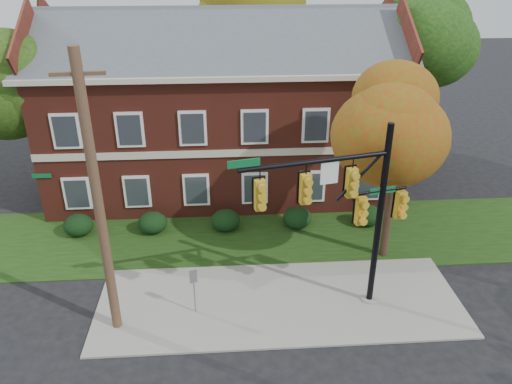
{
  "coord_description": "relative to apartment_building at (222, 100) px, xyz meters",
  "views": [
    {
      "loc": [
        -1.97,
        -14.35,
        12.48
      ],
      "look_at": [
        -0.78,
        3.0,
        3.84
      ],
      "focal_mm": 35.0,
      "sensor_mm": 36.0,
      "label": 1
    }
  ],
  "objects": [
    {
      "name": "traffic_signal",
      "position": [
        4.22,
        -11.41,
        -0.47
      ],
      "size": [
        6.4,
        1.61,
        7.28
      ],
      "rotation": [
        0.0,
        0.0,
        0.22
      ],
      "color": "gray",
      "rests_on": "ground"
    },
    {
      "name": "tree_left_rear",
      "position": [
        -9.73,
        -1.12,
        1.69
      ],
      "size": [
        5.4,
        5.1,
        8.88
      ],
      "color": "black",
      "rests_on": "ground"
    },
    {
      "name": "hedge_far_right",
      "position": [
        7.0,
        -5.25,
        -4.46
      ],
      "size": [
        1.4,
        1.26,
        1.05
      ],
      "primitive_type": "ellipsoid",
      "color": "black",
      "rests_on": "ground"
    },
    {
      "name": "apartment_building",
      "position": [
        0.0,
        0.0,
        0.0
      ],
      "size": [
        18.8,
        8.8,
        9.74
      ],
      "color": "maroon",
      "rests_on": "ground"
    },
    {
      "name": "sidewalk",
      "position": [
        2.0,
        -10.95,
        -4.95
      ],
      "size": [
        14.0,
        5.0,
        0.08
      ],
      "primitive_type": "cube",
      "color": "gray",
      "rests_on": "ground"
    },
    {
      "name": "sign_post",
      "position": [
        -1.23,
        -11.34,
        -3.66
      ],
      "size": [
        0.28,
        0.12,
        1.96
      ],
      "rotation": [
        0.0,
        0.0,
        0.31
      ],
      "color": "slate",
      "rests_on": "ground"
    },
    {
      "name": "hedge_left",
      "position": [
        -3.5,
        -5.25,
        -4.46
      ],
      "size": [
        1.4,
        1.26,
        1.05
      ],
      "primitive_type": "ellipsoid",
      "color": "black",
      "rests_on": "ground"
    },
    {
      "name": "grass_strip",
      "position": [
        2.0,
        -5.95,
        -4.97
      ],
      "size": [
        30.0,
        6.0,
        0.04
      ],
      "primitive_type": "cube",
      "color": "#193811",
      "rests_on": "ground"
    },
    {
      "name": "hedge_right",
      "position": [
        3.5,
        -5.25,
        -4.46
      ],
      "size": [
        1.4,
        1.26,
        1.05
      ],
      "primitive_type": "ellipsoid",
      "color": "black",
      "rests_on": "ground"
    },
    {
      "name": "tree_near_right",
      "position": [
        7.22,
        -8.09,
        1.68
      ],
      "size": [
        4.5,
        4.25,
        8.58
      ],
      "color": "black",
      "rests_on": "ground"
    },
    {
      "name": "tree_right_rear",
      "position": [
        11.31,
        0.86,
        3.13
      ],
      "size": [
        6.3,
        5.95,
        10.62
      ],
      "color": "black",
      "rests_on": "ground"
    },
    {
      "name": "ground",
      "position": [
        2.0,
        -11.95,
        -4.99
      ],
      "size": [
        120.0,
        120.0,
        0.0
      ],
      "primitive_type": "plane",
      "color": "black",
      "rests_on": "ground"
    },
    {
      "name": "tree_far_rear",
      "position": [
        1.34,
        7.84,
        3.86
      ],
      "size": [
        6.84,
        6.46,
        11.52
      ],
      "color": "black",
      "rests_on": "ground"
    },
    {
      "name": "hedge_center",
      "position": [
        0.0,
        -5.25,
        -4.46
      ],
      "size": [
        1.4,
        1.26,
        1.05
      ],
      "primitive_type": "ellipsoid",
      "color": "black",
      "rests_on": "ground"
    },
    {
      "name": "hedge_far_left",
      "position": [
        -7.0,
        -5.25,
        -4.46
      ],
      "size": [
        1.4,
        1.26,
        1.05
      ],
      "primitive_type": "ellipsoid",
      "color": "black",
      "rests_on": "ground"
    },
    {
      "name": "utility_pole",
      "position": [
        -4.03,
        -11.91,
        0.08
      ],
      "size": [
        1.56,
        0.36,
        9.99
      ],
      "rotation": [
        0.0,
        0.0,
        0.08
      ],
      "color": "brown",
      "rests_on": "ground"
    }
  ]
}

